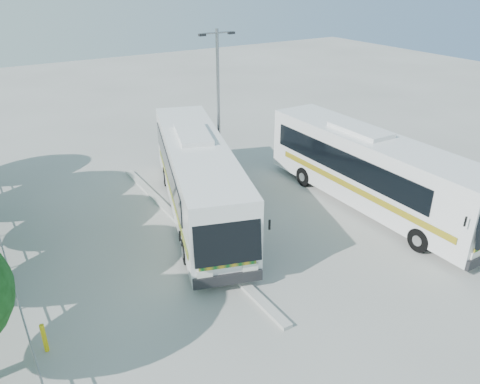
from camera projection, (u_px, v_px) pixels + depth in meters
ground at (250, 235)px, 21.77m from camera, size 100.00×100.00×0.00m
kerb_divider at (187, 228)px, 22.18m from camera, size 0.40×16.00×0.15m
railing at (1, 243)px, 19.77m from camera, size 0.06×22.00×1.00m
coach_main at (198, 176)px, 22.82m from camera, size 6.62×13.61×3.73m
coach_adjacent at (372, 170)px, 23.53m from camera, size 2.90×13.47×3.73m
lamppost at (218, 101)px, 25.59m from camera, size 2.06×0.28×8.41m
bollard at (44, 338)px, 14.97m from camera, size 0.18×0.18×1.06m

